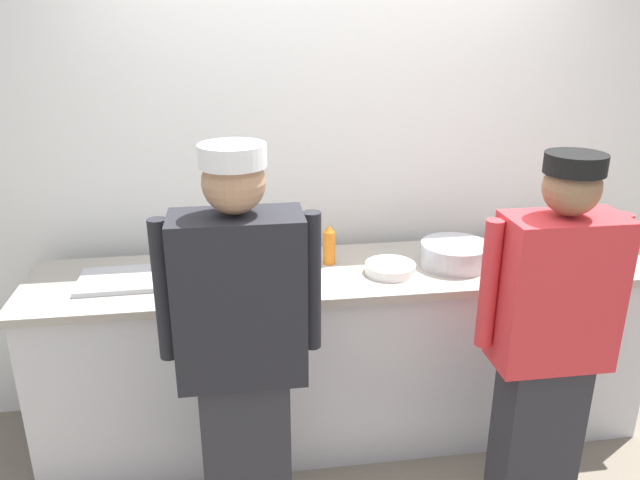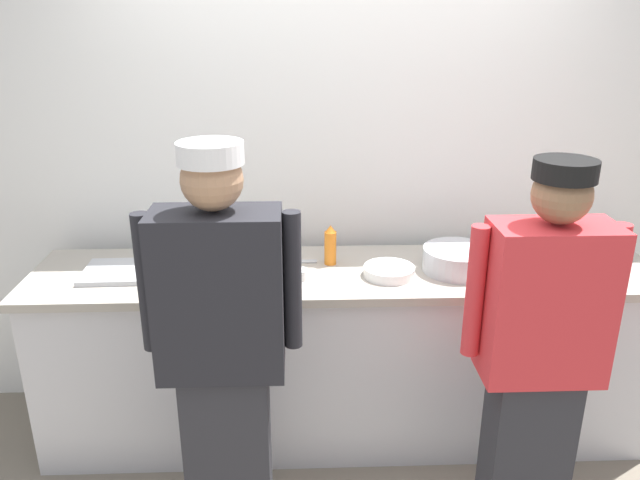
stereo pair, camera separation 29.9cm
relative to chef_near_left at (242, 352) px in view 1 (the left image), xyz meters
name	(u,v)px [view 1 (the left image)]	position (x,y,z in m)	size (l,w,h in m)	color
ground_plane	(357,472)	(0.53, 0.33, -0.91)	(9.00, 9.00, 0.00)	slate
wall_back	(332,152)	(0.53, 1.14, 0.50)	(4.81, 0.10, 2.83)	white
prep_counter	(346,352)	(0.53, 0.68, -0.44)	(3.07, 0.66, 0.94)	silver
chef_near_left	(242,352)	(0.00, 0.00, 0.00)	(0.62, 0.24, 1.71)	#2D2D33
chef_center	(549,341)	(1.23, -0.03, -0.04)	(0.60, 0.24, 1.64)	#2D2D33
plate_stack_front	(390,268)	(0.73, 0.60, 0.05)	(0.24, 0.24, 0.05)	white
plate_stack_rear	(524,262)	(1.38, 0.55, 0.06)	(0.21, 0.21, 0.08)	white
mixing_bowl_steel	(455,254)	(1.07, 0.65, 0.08)	(0.34, 0.34, 0.11)	#B7BABF
sheet_tray	(134,279)	(-0.48, 0.68, 0.03)	(0.50, 0.30, 0.02)	#B7BABF
squeeze_bottle_primary	(587,243)	(1.74, 0.61, 0.12)	(0.05, 0.05, 0.20)	orange
squeeze_bottle_secondary	(234,252)	(-0.01, 0.73, 0.12)	(0.06, 0.06, 0.21)	#E5E066
squeeze_bottle_spare	(329,245)	(0.46, 0.76, 0.12)	(0.06, 0.06, 0.20)	orange
ramekin_green_sauce	(302,275)	(0.30, 0.58, 0.05)	(0.08, 0.08, 0.05)	white
ramekin_orange_sauce	(560,259)	(1.60, 0.60, 0.05)	(0.11, 0.11, 0.05)	white
ramekin_red_sauce	(574,238)	(1.83, 0.87, 0.05)	(0.11, 0.11, 0.04)	white
deli_cup	(235,277)	(-0.01, 0.54, 0.07)	(0.09, 0.09, 0.10)	white
chefs_knife	(284,263)	(0.23, 0.79, 0.03)	(0.27, 0.03, 0.02)	#B7BABF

